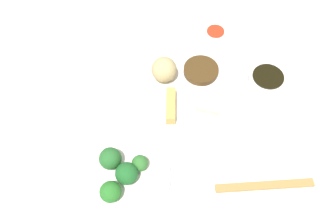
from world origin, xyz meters
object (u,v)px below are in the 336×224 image
object	(u,v)px
main_plate	(186,91)
sauce_ramekin_sweet_and_sour	(215,34)
broccoli_plate	(123,178)
soy_sauce_bowl	(266,81)
chopsticks_pair	(265,186)

from	to	relation	value
main_plate	sauce_ramekin_sweet_and_sour	size ratio (longest dim) A/B	4.41
broccoli_plate	soy_sauce_bowl	xyz separation A→B (m)	(-0.40, 0.26, 0.01)
main_plate	sauce_ramekin_sweet_and_sour	world-z (taller)	sauce_ramekin_sweet_and_sour
sauce_ramekin_sweet_and_sour	chopsticks_pair	xyz separation A→B (m)	(0.42, 0.25, -0.01)
sauce_ramekin_sweet_and_sour	main_plate	bearing A→B (deg)	-3.07
chopsticks_pair	soy_sauce_bowl	bearing A→B (deg)	-167.76
main_plate	broccoli_plate	world-z (taller)	main_plate
sauce_ramekin_sweet_and_sour	chopsticks_pair	bearing A→B (deg)	30.74
soy_sauce_bowl	sauce_ramekin_sweet_and_sour	bearing A→B (deg)	-124.37
main_plate	broccoli_plate	distance (m)	0.30
chopsticks_pair	broccoli_plate	bearing A→B (deg)	-72.18
main_plate	chopsticks_pair	xyz separation A→B (m)	(0.19, 0.27, -0.00)
main_plate	chopsticks_pair	bearing A→B (deg)	54.64
chopsticks_pair	sauce_ramekin_sweet_and_sour	bearing A→B (deg)	-149.26
broccoli_plate	chopsticks_pair	bearing A→B (deg)	107.82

